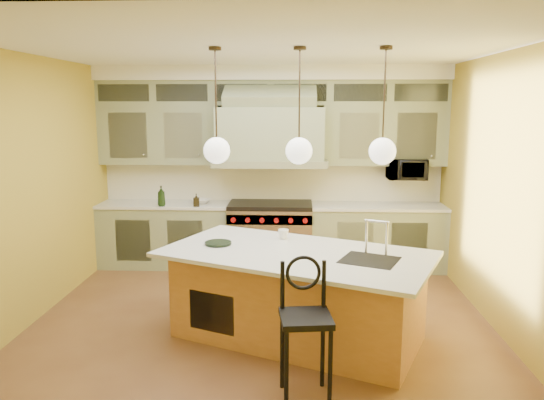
# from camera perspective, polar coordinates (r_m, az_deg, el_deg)

# --- Properties ---
(floor) EXTENTS (5.00, 5.00, 0.00)m
(floor) POSITION_cam_1_polar(r_m,az_deg,el_deg) (5.89, -1.26, -13.42)
(floor) COLOR brown
(floor) RESTS_ON ground
(ceiling) EXTENTS (5.00, 5.00, 0.00)m
(ceiling) POSITION_cam_1_polar(r_m,az_deg,el_deg) (5.42, -1.38, 15.93)
(ceiling) COLOR white
(ceiling) RESTS_ON wall_back
(wall_back) EXTENTS (5.00, 0.00, 5.00)m
(wall_back) POSITION_cam_1_polar(r_m,az_deg,el_deg) (7.94, -0.04, 3.64)
(wall_back) COLOR #AE9430
(wall_back) RESTS_ON ground
(wall_front) EXTENTS (5.00, 0.00, 5.00)m
(wall_front) POSITION_cam_1_polar(r_m,az_deg,el_deg) (3.04, -4.65, -7.22)
(wall_front) COLOR #AE9430
(wall_front) RESTS_ON ground
(wall_left) EXTENTS (0.00, 5.00, 5.00)m
(wall_left) POSITION_cam_1_polar(r_m,az_deg,el_deg) (6.17, -25.15, 0.76)
(wall_left) COLOR #AE9430
(wall_left) RESTS_ON ground
(wall_right) EXTENTS (0.00, 5.00, 5.00)m
(wall_right) POSITION_cam_1_polar(r_m,az_deg,el_deg) (5.85, 23.91, 0.39)
(wall_right) COLOR #AE9430
(wall_right) RESTS_ON ground
(back_cabinetry) EXTENTS (5.00, 0.77, 2.90)m
(back_cabinetry) POSITION_cam_1_polar(r_m,az_deg,el_deg) (7.68, -0.14, 3.26)
(back_cabinetry) COLOR gray
(back_cabinetry) RESTS_ON floor
(range) EXTENTS (1.20, 0.74, 0.96)m
(range) POSITION_cam_1_polar(r_m,az_deg,el_deg) (7.76, -0.17, -3.75)
(range) COLOR silver
(range) RESTS_ON floor
(kitchen_island) EXTENTS (2.95, 2.31, 1.35)m
(kitchen_island) POSITION_cam_1_polar(r_m,az_deg,el_deg) (5.46, 2.82, -10.03)
(kitchen_island) COLOR #AA713C
(kitchen_island) RESTS_ON floor
(counter_stool) EXTENTS (0.45, 0.45, 1.15)m
(counter_stool) POSITION_cam_1_polar(r_m,az_deg,el_deg) (4.37, 3.59, -12.77)
(counter_stool) COLOR black
(counter_stool) RESTS_ON floor
(microwave) EXTENTS (0.54, 0.37, 0.30)m
(microwave) POSITION_cam_1_polar(r_m,az_deg,el_deg) (7.84, 14.27, 3.24)
(microwave) COLOR black
(microwave) RESTS_ON back_cabinetry
(oil_bottle_a) EXTENTS (0.12, 0.12, 0.29)m
(oil_bottle_a) POSITION_cam_1_polar(r_m,az_deg,el_deg) (7.66, -11.82, 0.42)
(oil_bottle_a) COLOR black
(oil_bottle_a) RESTS_ON back_cabinetry
(oil_bottle_b) EXTENTS (0.09, 0.09, 0.18)m
(oil_bottle_b) POSITION_cam_1_polar(r_m,az_deg,el_deg) (7.56, -8.14, -0.01)
(oil_bottle_b) COLOR black
(oil_bottle_b) RESTS_ON back_cabinetry
(fruit_bowl) EXTENTS (0.29, 0.29, 0.06)m
(fruit_bowl) POSITION_cam_1_polar(r_m,az_deg,el_deg) (7.79, -7.62, -0.14)
(fruit_bowl) COLOR silver
(fruit_bowl) RESTS_ON back_cabinetry
(cup) EXTENTS (0.11, 0.11, 0.11)m
(cup) POSITION_cam_1_polar(r_m,az_deg,el_deg) (5.77, 1.23, -3.70)
(cup) COLOR white
(cup) RESTS_ON kitchen_island
(pendant_left) EXTENTS (0.26, 0.26, 1.11)m
(pendant_left) POSITION_cam_1_polar(r_m,az_deg,el_deg) (5.21, -5.96, 5.64)
(pendant_left) COLOR #2D2319
(pendant_left) RESTS_ON ceiling
(pendant_center) EXTENTS (0.26, 0.26, 1.11)m
(pendant_center) POSITION_cam_1_polar(r_m,az_deg,el_deg) (5.15, 2.92, 5.62)
(pendant_center) COLOR #2D2319
(pendant_center) RESTS_ON ceiling
(pendant_right) EXTENTS (0.26, 0.26, 1.11)m
(pendant_right) POSITION_cam_1_polar(r_m,az_deg,el_deg) (5.21, 11.79, 5.48)
(pendant_right) COLOR #2D2319
(pendant_right) RESTS_ON ceiling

